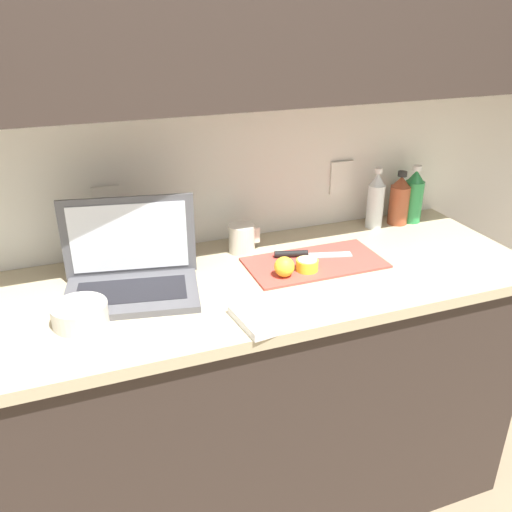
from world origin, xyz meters
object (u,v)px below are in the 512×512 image
(laptop, at_px, (131,270))
(bowl_white, at_px, (80,314))
(lemon_half_cut, at_px, (307,265))
(measuring_cup, at_px, (242,238))
(bottle_water_clear, at_px, (414,196))
(lemon_whole_beside, at_px, (284,267))
(bottle_green_soda, at_px, (376,201))
(bottle_oil_tall, at_px, (399,200))
(knife, at_px, (300,254))
(cutting_board, at_px, (315,263))

(laptop, distance_m, bowl_white, 0.21)
(lemon_half_cut, bearing_deg, bowl_white, -174.87)
(measuring_cup, bearing_deg, bottle_water_clear, 2.94)
(measuring_cup, relative_size, bowl_white, 0.74)
(laptop, height_order, measuring_cup, laptop)
(lemon_whole_beside, relative_size, bowl_white, 0.43)
(bottle_green_soda, xyz_separation_m, bottle_water_clear, (0.17, 0.00, -0.00))
(bottle_oil_tall, height_order, measuring_cup, bottle_oil_tall)
(knife, height_order, bottle_water_clear, bottle_water_clear)
(lemon_half_cut, distance_m, bottle_oil_tall, 0.57)
(bottle_green_soda, bearing_deg, bottle_oil_tall, 0.00)
(laptop, xyz_separation_m, measuring_cup, (0.39, 0.14, -0.01))
(laptop, relative_size, bottle_oil_tall, 2.07)
(knife, distance_m, lemon_half_cut, 0.10)
(lemon_whole_beside, distance_m, measuring_cup, 0.24)
(laptop, bearing_deg, bowl_white, -126.91)
(laptop, distance_m, bottle_water_clear, 1.10)
(laptop, xyz_separation_m, bottle_oil_tall, (1.03, 0.17, 0.03))
(cutting_board, relative_size, bottle_green_soda, 1.94)
(lemon_whole_beside, xyz_separation_m, measuring_cup, (-0.06, 0.23, 0.01))
(bottle_oil_tall, height_order, bottle_water_clear, bottle_water_clear)
(laptop, relative_size, measuring_cup, 3.91)
(bottle_oil_tall, bearing_deg, lemon_whole_beside, -155.33)
(bottle_water_clear, bearing_deg, lemon_whole_beside, -157.46)
(laptop, xyz_separation_m, bottle_water_clear, (1.09, 0.17, 0.04))
(cutting_board, bearing_deg, laptop, 176.45)
(lemon_half_cut, xyz_separation_m, lemon_whole_beside, (-0.08, -0.01, 0.01))
(bottle_green_soda, height_order, bottle_water_clear, bottle_green_soda)
(bowl_white, bearing_deg, bottle_green_soda, 16.37)
(measuring_cup, height_order, bowl_white, measuring_cup)
(knife, relative_size, bowl_white, 1.76)
(lemon_whole_beside, distance_m, bottle_water_clear, 0.70)
(laptop, xyz_separation_m, lemon_half_cut, (0.53, -0.08, -0.04))
(lemon_half_cut, distance_m, bottle_water_clear, 0.62)
(laptop, bearing_deg, measuring_cup, 30.28)
(laptop, distance_m, bottle_green_soda, 0.94)
(knife, height_order, bottle_oil_tall, bottle_oil_tall)
(laptop, height_order, bottle_oil_tall, laptop)
(cutting_board, bearing_deg, bottle_water_clear, 22.27)
(lemon_whole_beside, xyz_separation_m, bottle_oil_tall, (0.58, 0.27, 0.05))
(bottle_oil_tall, xyz_separation_m, bowl_white, (-1.18, -0.32, -0.06))
(cutting_board, relative_size, bowl_white, 3.03)
(measuring_cup, bearing_deg, bowl_white, -152.71)
(cutting_board, distance_m, bowl_white, 0.74)
(knife, xyz_separation_m, bottle_green_soda, (0.38, 0.16, 0.09))
(cutting_board, relative_size, lemon_half_cut, 6.34)
(measuring_cup, bearing_deg, lemon_half_cut, -57.90)
(lemon_half_cut, relative_size, bottle_green_soda, 0.31)
(lemon_whole_beside, bearing_deg, knife, 46.55)
(measuring_cup, bearing_deg, bottle_green_soda, 3.85)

